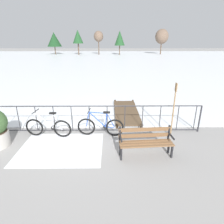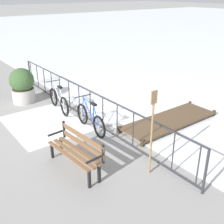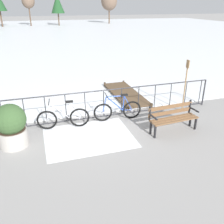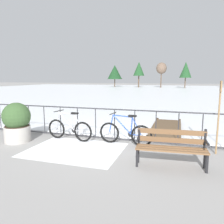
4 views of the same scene
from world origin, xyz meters
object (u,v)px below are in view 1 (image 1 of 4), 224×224
bicycle_near_railing (101,126)px  bicycle_second (48,127)px  park_bench (146,140)px  oar_upright (174,107)px

bicycle_near_railing → bicycle_second: bearing=-178.4°
bicycle_near_railing → park_bench: (1.42, -1.28, 0.14)m
bicycle_second → oar_upright: oar_upright is taller
bicycle_second → bicycle_near_railing: bearing=1.6°
bicycle_second → oar_upright: 4.53m
oar_upright → bicycle_near_railing: bearing=178.1°
bicycle_near_railing → bicycle_second: same height
bicycle_near_railing → oar_upright: oar_upright is taller
bicycle_second → park_bench: size_ratio=1.05×
bicycle_near_railing → oar_upright: (2.57, -0.09, 0.77)m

